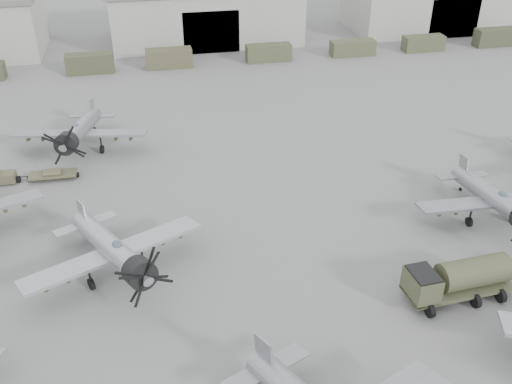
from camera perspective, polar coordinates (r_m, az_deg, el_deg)
ground at (r=38.26m, az=7.22°, el=-11.67°), size 220.00×220.00×0.00m
hangar_center at (r=91.33m, az=-5.13°, el=17.58°), size 29.00×14.80×8.70m
support_truck_2 at (r=80.37m, az=-16.27°, el=12.25°), size 6.15×2.20×2.54m
support_truck_3 at (r=80.17m, az=-8.70°, el=13.08°), size 6.22×2.20×2.54m
support_truck_4 at (r=82.01m, az=1.26°, el=13.75°), size 6.28×2.20×2.29m
support_truck_5 at (r=85.54m, az=9.64°, el=14.02°), size 6.37×2.20×2.12m
support_truck_6 at (r=89.95m, az=16.39°, el=14.09°), size 6.02×2.20×2.16m
support_truck_7 at (r=95.79m, az=22.87°, el=14.08°), size 6.47×2.20×2.59m
aircraft_mid_1 at (r=40.08m, az=-13.91°, el=-5.78°), size 12.63×11.45×5.18m
aircraft_mid_2 at (r=48.28m, az=22.95°, el=-0.77°), size 12.38×11.14×4.96m
aircraft_far_0 at (r=57.79m, az=-17.34°, el=5.79°), size 13.08×11.78×5.19m
fuel_tanker at (r=40.18m, az=19.59°, el=-8.07°), size 7.50×3.73×2.84m
tug_trailer at (r=55.28m, az=-22.29°, el=1.47°), size 7.27×1.64×1.46m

